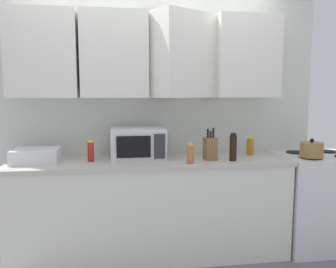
{
  "coord_description": "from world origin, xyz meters",
  "views": [
    {
      "loc": [
        -0.29,
        -3.34,
        1.51
      ],
      "look_at": [
        0.16,
        -0.25,
        1.12
      ],
      "focal_mm": 37.01,
      "sensor_mm": 36.0,
      "label": 1
    }
  ],
  "objects_px": {
    "kettle": "(312,150)",
    "bottle_red_sauce": "(91,151)",
    "bottle_amber_vinegar": "(250,146)",
    "dish_rack": "(36,156)",
    "bottle_soy_dark": "(233,147)",
    "microwave": "(138,144)",
    "stove_range": "(317,200)",
    "bottle_spice_jar": "(191,154)",
    "knife_block": "(210,148)"
  },
  "relations": [
    {
      "from": "kettle",
      "to": "bottle_red_sauce",
      "type": "distance_m",
      "value": 1.98
    },
    {
      "from": "bottle_red_sauce",
      "to": "bottle_amber_vinegar",
      "type": "bearing_deg",
      "value": 4.28
    },
    {
      "from": "dish_rack",
      "to": "bottle_soy_dark",
      "type": "distance_m",
      "value": 1.7
    },
    {
      "from": "microwave",
      "to": "stove_range",
      "type": "bearing_deg",
      "value": -1.91
    },
    {
      "from": "bottle_soy_dark",
      "to": "bottle_amber_vinegar",
      "type": "xyz_separation_m",
      "value": [
        0.26,
        0.26,
        -0.04
      ]
    },
    {
      "from": "microwave",
      "to": "bottle_amber_vinegar",
      "type": "relative_size",
      "value": 2.76
    },
    {
      "from": "dish_rack",
      "to": "bottle_amber_vinegar",
      "type": "distance_m",
      "value": 1.95
    },
    {
      "from": "bottle_spice_jar",
      "to": "microwave",
      "type": "bearing_deg",
      "value": 148.35
    },
    {
      "from": "bottle_amber_vinegar",
      "to": "bottle_red_sauce",
      "type": "bearing_deg",
      "value": -175.72
    },
    {
      "from": "stove_range",
      "to": "dish_rack",
      "type": "relative_size",
      "value": 2.4
    },
    {
      "from": "dish_rack",
      "to": "bottle_spice_jar",
      "type": "distance_m",
      "value": 1.32
    },
    {
      "from": "kettle",
      "to": "knife_block",
      "type": "relative_size",
      "value": 0.71
    },
    {
      "from": "bottle_spice_jar",
      "to": "bottle_soy_dark",
      "type": "height_order",
      "value": "bottle_soy_dark"
    },
    {
      "from": "microwave",
      "to": "bottle_red_sauce",
      "type": "height_order",
      "value": "microwave"
    },
    {
      "from": "microwave",
      "to": "dish_rack",
      "type": "bearing_deg",
      "value": -177.53
    },
    {
      "from": "bottle_soy_dark",
      "to": "bottle_amber_vinegar",
      "type": "bearing_deg",
      "value": 44.97
    },
    {
      "from": "stove_range",
      "to": "dish_rack",
      "type": "distance_m",
      "value": 2.65
    },
    {
      "from": "bottle_spice_jar",
      "to": "bottle_soy_dark",
      "type": "xyz_separation_m",
      "value": [
        0.39,
        0.06,
        0.04
      ]
    },
    {
      "from": "dish_rack",
      "to": "bottle_red_sauce",
      "type": "xyz_separation_m",
      "value": [
        0.46,
        -0.02,
        0.03
      ]
    },
    {
      "from": "kettle",
      "to": "bottle_amber_vinegar",
      "type": "relative_size",
      "value": 1.17
    },
    {
      "from": "dish_rack",
      "to": "bottle_amber_vinegar",
      "type": "bearing_deg",
      "value": 2.63
    },
    {
      "from": "microwave",
      "to": "knife_block",
      "type": "bearing_deg",
      "value": -11.35
    },
    {
      "from": "dish_rack",
      "to": "bottle_amber_vinegar",
      "type": "xyz_separation_m",
      "value": [
        1.95,
        0.09,
        0.02
      ]
    },
    {
      "from": "bottle_red_sauce",
      "to": "bottle_spice_jar",
      "type": "bearing_deg",
      "value": -13.58
    },
    {
      "from": "knife_block",
      "to": "bottle_soy_dark",
      "type": "relative_size",
      "value": 1.17
    },
    {
      "from": "dish_rack",
      "to": "bottle_spice_jar",
      "type": "height_order",
      "value": "bottle_spice_jar"
    },
    {
      "from": "stove_range",
      "to": "bottle_red_sauce",
      "type": "height_order",
      "value": "bottle_red_sauce"
    },
    {
      "from": "knife_block",
      "to": "bottle_amber_vinegar",
      "type": "relative_size",
      "value": 1.65
    },
    {
      "from": "kettle",
      "to": "microwave",
      "type": "bearing_deg",
      "value": 172.78
    },
    {
      "from": "microwave",
      "to": "bottle_soy_dark",
      "type": "distance_m",
      "value": 0.84
    },
    {
      "from": "microwave",
      "to": "bottle_spice_jar",
      "type": "relative_size",
      "value": 2.76
    },
    {
      "from": "stove_range",
      "to": "knife_block",
      "type": "height_order",
      "value": "knife_block"
    },
    {
      "from": "bottle_red_sauce",
      "to": "stove_range",
      "type": "bearing_deg",
      "value": 0.05
    },
    {
      "from": "bottle_red_sauce",
      "to": "bottle_amber_vinegar",
      "type": "distance_m",
      "value": 1.49
    },
    {
      "from": "knife_block",
      "to": "stove_range",
      "type": "bearing_deg",
      "value": 3.59
    },
    {
      "from": "bottle_spice_jar",
      "to": "bottle_amber_vinegar",
      "type": "distance_m",
      "value": 0.72
    },
    {
      "from": "microwave",
      "to": "bottle_red_sauce",
      "type": "bearing_deg",
      "value": -171.78
    },
    {
      "from": "stove_range",
      "to": "microwave",
      "type": "bearing_deg",
      "value": 178.09
    },
    {
      "from": "microwave",
      "to": "bottle_amber_vinegar",
      "type": "xyz_separation_m",
      "value": [
        1.08,
        0.05,
        -0.06
      ]
    },
    {
      "from": "bottle_spice_jar",
      "to": "bottle_amber_vinegar",
      "type": "xyz_separation_m",
      "value": [
        0.65,
        0.31,
        -0.0
      ]
    },
    {
      "from": "bottle_amber_vinegar",
      "to": "kettle",
      "type": "bearing_deg",
      "value": -27.19
    },
    {
      "from": "bottle_amber_vinegar",
      "to": "bottle_spice_jar",
      "type": "bearing_deg",
      "value": -154.22
    },
    {
      "from": "stove_range",
      "to": "bottle_red_sauce",
      "type": "relative_size",
      "value": 4.96
    },
    {
      "from": "bottle_soy_dark",
      "to": "bottle_spice_jar",
      "type": "bearing_deg",
      "value": -171.95
    },
    {
      "from": "dish_rack",
      "to": "bottle_red_sauce",
      "type": "distance_m",
      "value": 0.46
    },
    {
      "from": "dish_rack",
      "to": "microwave",
      "type": "bearing_deg",
      "value": 2.47
    },
    {
      "from": "kettle",
      "to": "stove_range",
      "type": "bearing_deg",
      "value": 39.47
    },
    {
      "from": "stove_range",
      "to": "bottle_red_sauce",
      "type": "distance_m",
      "value": 2.21
    },
    {
      "from": "stove_range",
      "to": "microwave",
      "type": "relative_size",
      "value": 1.9
    },
    {
      "from": "dish_rack",
      "to": "bottle_spice_jar",
      "type": "xyz_separation_m",
      "value": [
        1.3,
        -0.22,
        0.02
      ]
    }
  ]
}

